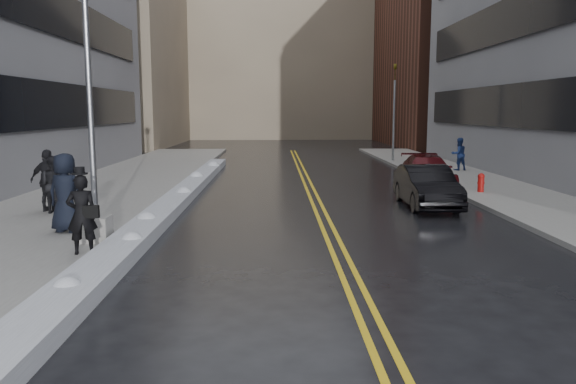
{
  "coord_description": "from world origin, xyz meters",
  "views": [
    {
      "loc": [
        1.02,
        -11.36,
        3.27
      ],
      "look_at": [
        1.34,
        2.21,
        1.3
      ],
      "focal_mm": 35.0,
      "sensor_mm": 36.0,
      "label": 1
    }
  ],
  "objects": [
    {
      "name": "building_west_far",
      "position": [
        -15.5,
        44.0,
        9.0
      ],
      "size": [
        14.0,
        22.0,
        18.0
      ],
      "primitive_type": "cube",
      "color": "gray",
      "rests_on": "ground"
    },
    {
      "name": "lane_line_left",
      "position": [
        2.35,
        10.0,
        0.0
      ],
      "size": [
        0.12,
        50.0,
        0.01
      ],
      "primitive_type": "cube",
      "color": "gold",
      "rests_on": "ground"
    },
    {
      "name": "pedestrian_fedora",
      "position": [
        -3.2,
        0.77,
        1.03
      ],
      "size": [
        0.73,
        0.57,
        1.76
      ],
      "primitive_type": "imported",
      "rotation": [
        0.0,
        0.0,
        3.39
      ],
      "color": "black",
      "rests_on": "sidewalk_west"
    },
    {
      "name": "building_far",
      "position": [
        2.0,
        60.0,
        11.0
      ],
      "size": [
        36.0,
        16.0,
        22.0
      ],
      "primitive_type": "cube",
      "color": "gray",
      "rests_on": "ground"
    },
    {
      "name": "sidewalk_west",
      "position": [
        -5.75,
        10.0,
        0.07
      ],
      "size": [
        5.5,
        50.0,
        0.15
      ],
      "primitive_type": "cube",
      "color": "gray",
      "rests_on": "ground"
    },
    {
      "name": "pedestrian_d",
      "position": [
        -6.03,
        6.12,
        1.12
      ],
      "size": [
        1.16,
        0.54,
        1.94
      ],
      "primitive_type": "imported",
      "rotation": [
        0.0,
        0.0,
        3.08
      ],
      "color": "black",
      "rests_on": "sidewalk_west"
    },
    {
      "name": "car_black",
      "position": [
        6.19,
        7.45,
        0.71
      ],
      "size": [
        1.58,
        4.33,
        1.42
      ],
      "primitive_type": "imported",
      "rotation": [
        0.0,
        0.0,
        -0.02
      ],
      "color": "black",
      "rests_on": "ground"
    },
    {
      "name": "lane_line_right",
      "position": [
        2.65,
        10.0,
        0.0
      ],
      "size": [
        0.12,
        50.0,
        0.01
      ],
      "primitive_type": "cube",
      "color": "gold",
      "rests_on": "ground"
    },
    {
      "name": "pedestrian_b",
      "position": [
        -5.73,
        5.8,
        1.03
      ],
      "size": [
        1.08,
        1.01,
        1.77
      ],
      "primitive_type": "imported",
      "rotation": [
        0.0,
        0.0,
        2.63
      ],
      "color": "black",
      "rests_on": "sidewalk_west"
    },
    {
      "name": "lamppost",
      "position": [
        -3.3,
        2.0,
        2.53
      ],
      "size": [
        0.65,
        0.65,
        7.62
      ],
      "color": "gray",
      "rests_on": "sidewalk_west"
    },
    {
      "name": "traffic_signal",
      "position": [
        8.5,
        24.0,
        3.4
      ],
      "size": [
        0.16,
        0.2,
        6.0
      ],
      "color": "gray",
      "rests_on": "sidewalk_east"
    },
    {
      "name": "sidewalk_east",
      "position": [
        10.0,
        10.0,
        0.07
      ],
      "size": [
        4.0,
        50.0,
        0.15
      ],
      "primitive_type": "cube",
      "color": "gray",
      "rests_on": "ground"
    },
    {
      "name": "car_maroon",
      "position": [
        7.5,
        12.28,
        0.69
      ],
      "size": [
        2.38,
        4.91,
        1.38
      ],
      "primitive_type": "imported",
      "rotation": [
        0.0,
        0.0,
        -0.1
      ],
      "color": "#3B090D",
      "rests_on": "ground"
    },
    {
      "name": "snow_ridge",
      "position": [
        -2.45,
        8.0,
        0.17
      ],
      "size": [
        0.9,
        30.0,
        0.34
      ],
      "primitive_type": "cube",
      "color": "silver",
      "rests_on": "ground"
    },
    {
      "name": "pedestrian_east",
      "position": [
        10.71,
        17.93,
        1.01
      ],
      "size": [
        0.95,
        0.81,
        1.71
      ],
      "primitive_type": "imported",
      "rotation": [
        0.0,
        0.0,
        3.36
      ],
      "color": "navy",
      "rests_on": "sidewalk_east"
    },
    {
      "name": "pedestrian_c",
      "position": [
        -4.38,
        3.05,
        1.17
      ],
      "size": [
        1.13,
        0.88,
        2.05
      ],
      "primitive_type": "imported",
      "rotation": [
        0.0,
        0.0,
        2.89
      ],
      "color": "black",
      "rests_on": "sidewalk_west"
    },
    {
      "name": "fire_hydrant",
      "position": [
        9.0,
        10.0,
        0.55
      ],
      "size": [
        0.26,
        0.26,
        0.73
      ],
      "color": "maroon",
      "rests_on": "sidewalk_east"
    },
    {
      "name": "ground",
      "position": [
        0.0,
        0.0,
        0.0
      ],
      "size": [
        160.0,
        160.0,
        0.0
      ],
      "primitive_type": "plane",
      "color": "black",
      "rests_on": "ground"
    }
  ]
}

